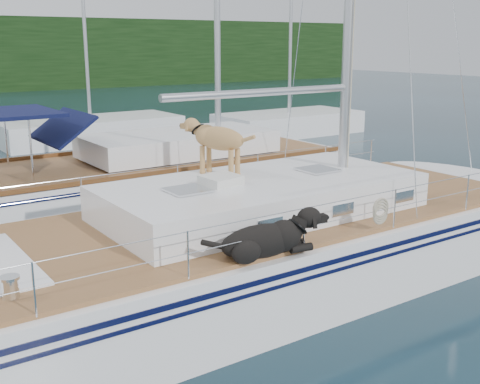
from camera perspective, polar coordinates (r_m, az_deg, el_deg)
ground at (r=9.90m, az=-1.74°, el=-9.66°), size 120.00×120.00×0.00m
main_sailboat at (r=9.69m, az=-1.31°, el=-5.87°), size 12.00×3.91×14.01m
neighbor_sailboat at (r=15.22m, az=-9.33°, el=1.14°), size 11.00×3.50×13.30m
bg_boat_center at (r=25.49m, az=-13.97°, el=5.68°), size 7.20×3.00×11.65m
bg_boat_east at (r=26.90m, az=4.64°, el=6.48°), size 6.40×3.00×11.65m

